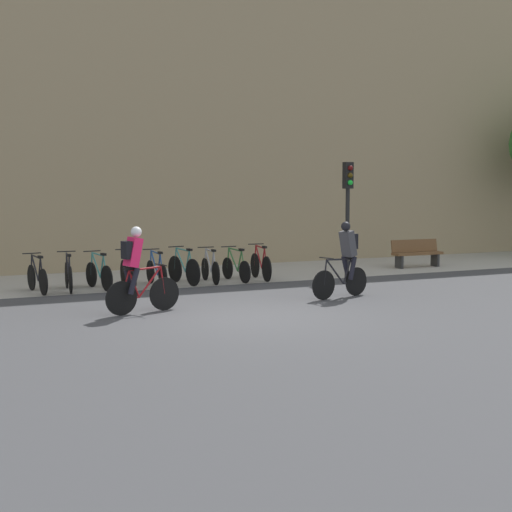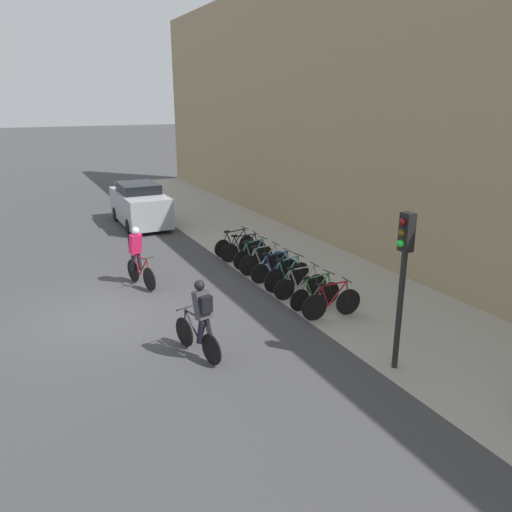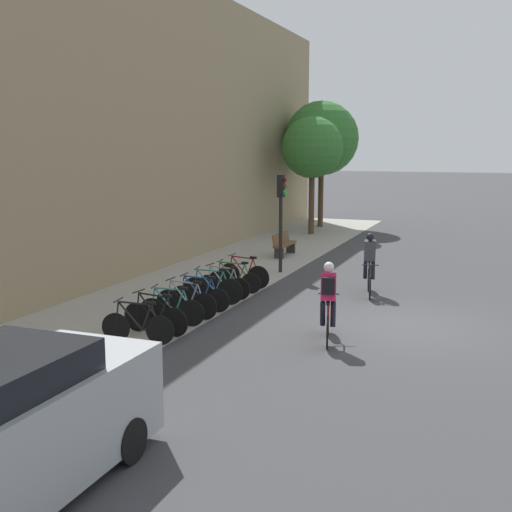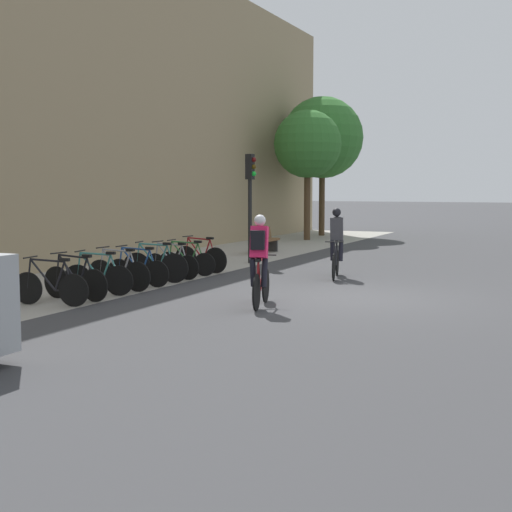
{
  "view_description": "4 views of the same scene",
  "coord_description": "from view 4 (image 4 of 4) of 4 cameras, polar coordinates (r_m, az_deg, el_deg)",
  "views": [
    {
      "loc": [
        -5.73,
        -12.81,
        2.59
      ],
      "look_at": [
        1.23,
        2.48,
        0.96
      ],
      "focal_mm": 50.0,
      "sensor_mm": 36.0,
      "label": 1
    },
    {
      "loc": [
        12.25,
        -1.81,
        5.35
      ],
      "look_at": [
        1.16,
        3.71,
        1.45
      ],
      "focal_mm": 35.0,
      "sensor_mm": 36.0,
      "label": 2
    },
    {
      "loc": [
        -14.96,
        -2.06,
        4.18
      ],
      "look_at": [
        -0.85,
        3.42,
        1.61
      ],
      "focal_mm": 45.0,
      "sensor_mm": 36.0,
      "label": 3
    },
    {
      "loc": [
        -14.31,
        -4.21,
        2.3
      ],
      "look_at": [
        0.75,
        2.65,
        0.71
      ],
      "focal_mm": 50.0,
      "sensor_mm": 36.0,
      "label": 4
    }
  ],
  "objects": [
    {
      "name": "cyclist_pink",
      "position": [
        13.57,
        0.3,
        -0.23
      ],
      "size": [
        1.66,
        0.59,
        1.79
      ],
      "color": "black",
      "rests_on": "ground"
    },
    {
      "name": "parked_bike_1",
      "position": [
        15.03,
        -14.25,
        -1.93
      ],
      "size": [
        0.46,
        1.7,
        0.97
      ],
      "color": "black",
      "rests_on": "ground"
    },
    {
      "name": "parked_bike_8",
      "position": [
        19.41,
        -4.46,
        -0.1
      ],
      "size": [
        0.46,
        1.68,
        0.98
      ],
      "color": "black",
      "rests_on": "ground"
    },
    {
      "name": "street_tree_1",
      "position": [
        34.38,
        5.33,
        9.4
      ],
      "size": [
        3.86,
        3.86,
        6.59
      ],
      "color": "#4C3823",
      "rests_on": "ground"
    },
    {
      "name": "parked_bike_6",
      "position": [
        18.11,
        -6.76,
        -0.61
      ],
      "size": [
        0.46,
        1.64,
        0.95
      ],
      "color": "black",
      "rests_on": "ground"
    },
    {
      "name": "ground",
      "position": [
        15.09,
        8.03,
        -3.32
      ],
      "size": [
        200.0,
        200.0,
        0.0
      ],
      "primitive_type": "plane",
      "color": "#3D3D3F"
    },
    {
      "name": "parked_bike_0",
      "position": [
        14.46,
        -16.12,
        -2.3
      ],
      "size": [
        0.46,
        1.65,
        0.96
      ],
      "color": "black",
      "rests_on": "ground"
    },
    {
      "name": "parked_bike_7",
      "position": [
        18.76,
        -5.56,
        -0.4
      ],
      "size": [
        0.46,
        1.63,
        0.94
      ],
      "color": "black",
      "rests_on": "ground"
    },
    {
      "name": "parked_bike_2",
      "position": [
        15.63,
        -12.52,
        -1.65
      ],
      "size": [
        0.49,
        1.58,
        0.96
      ],
      "color": "black",
      "rests_on": "ground"
    },
    {
      "name": "street_tree_0",
      "position": [
        31.39,
        4.15,
        8.89
      ],
      "size": [
        2.95,
        2.95,
        5.66
      ],
      "color": "#4C3823",
      "rests_on": "ground"
    },
    {
      "name": "kerb_strip",
      "position": [
        18.17,
        -12.85,
        -1.9
      ],
      "size": [
        44.0,
        4.5,
        0.01
      ],
      "primitive_type": "cube",
      "color": "#A39E93",
      "rests_on": "ground"
    },
    {
      "name": "building_facade",
      "position": [
        19.88,
        -19.19,
        13.34
      ],
      "size": [
        44.0,
        0.6,
        10.23
      ],
      "primitive_type": "cube",
      "color": "#9E8966",
      "rests_on": "ground"
    },
    {
      "name": "bench",
      "position": [
        25.0,
        0.6,
        1.31
      ],
      "size": [
        1.77,
        0.44,
        0.89
      ],
      "color": "brown",
      "rests_on": "ground"
    },
    {
      "name": "parked_bike_3",
      "position": [
        16.23,
        -10.92,
        -1.32
      ],
      "size": [
        0.46,
        1.69,
        0.97
      ],
      "color": "black",
      "rests_on": "ground"
    },
    {
      "name": "cyclist_grey",
      "position": [
        18.33,
        6.45,
        1.23
      ],
      "size": [
        1.7,
        0.59,
        1.78
      ],
      "color": "black",
      "rests_on": "ground"
    },
    {
      "name": "parked_bike_5",
      "position": [
        17.47,
        -8.05,
        -0.74
      ],
      "size": [
        0.48,
        1.67,
        0.99
      ],
      "color": "black",
      "rests_on": "ground"
    },
    {
      "name": "traffic_light_pole",
      "position": [
        21.58,
        -0.46,
        5.5
      ],
      "size": [
        0.26,
        0.3,
        3.3
      ],
      "color": "black",
      "rests_on": "ground"
    },
    {
      "name": "parked_bike_4",
      "position": [
        16.85,
        -9.43,
        -1.1
      ],
      "size": [
        0.46,
        1.66,
        0.95
      ],
      "color": "black",
      "rests_on": "ground"
    }
  ]
}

